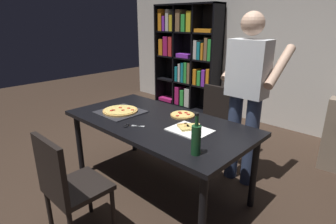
{
  "coord_description": "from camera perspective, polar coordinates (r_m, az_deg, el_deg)",
  "views": [
    {
      "loc": [
        1.75,
        -1.71,
        1.67
      ],
      "look_at": [
        0.0,
        0.15,
        0.8
      ],
      "focal_mm": 28.99,
      "sensor_mm": 36.0,
      "label": 1
    }
  ],
  "objects": [
    {
      "name": "ground_plane",
      "position": [
        2.97,
        -2.06,
        -15.5
      ],
      "size": [
        12.0,
        12.0,
        0.0
      ],
      "primitive_type": "plane",
      "color": "#38281E"
    },
    {
      "name": "back_wall",
      "position": [
        4.66,
        21.78,
        14.22
      ],
      "size": [
        6.4,
        0.1,
        2.8
      ],
      "primitive_type": "cube",
      "color": "silver",
      "rests_on": "ground_plane"
    },
    {
      "name": "dining_table",
      "position": [
        2.64,
        -2.23,
        -3.19
      ],
      "size": [
        1.85,
        0.94,
        0.75
      ],
      "color": "black",
      "rests_on": "ground_plane"
    },
    {
      "name": "chair_near_camera",
      "position": [
        2.23,
        -20.5,
        -13.83
      ],
      "size": [
        0.42,
        0.42,
        0.9
      ],
      "color": "black",
      "rests_on": "ground_plane"
    },
    {
      "name": "chair_far_side",
      "position": [
        3.4,
        9.38,
        -1.38
      ],
      "size": [
        0.42,
        0.42,
        0.9
      ],
      "color": "black",
      "rests_on": "ground_plane"
    },
    {
      "name": "bookshelf",
      "position": [
        5.32,
        4.02,
        11.49
      ],
      "size": [
        1.4,
        0.35,
        1.95
      ],
      "color": "black",
      "rests_on": "ground_plane"
    },
    {
      "name": "person_serving_pizza",
      "position": [
        2.82,
        16.29,
        4.26
      ],
      "size": [
        0.55,
        0.54,
        1.75
      ],
      "color": "#38476B",
      "rests_on": "ground_plane"
    },
    {
      "name": "pepperoni_pizza_on_tray",
      "position": [
        2.88,
        -9.99,
        0.2
      ],
      "size": [
        0.42,
        0.42,
        0.04
      ],
      "color": "#2D2D33",
      "rests_on": "dining_table"
    },
    {
      "name": "pizza_slices_on_towel",
      "position": [
        2.4,
        4.43,
        -3.56
      ],
      "size": [
        0.36,
        0.29,
        0.03
      ],
      "color": "white",
      "rests_on": "dining_table"
    },
    {
      "name": "wine_bottle",
      "position": [
        1.94,
        5.93,
        -5.69
      ],
      "size": [
        0.07,
        0.07,
        0.32
      ],
      "color": "#194723",
      "rests_on": "dining_table"
    },
    {
      "name": "kitchen_scissors",
      "position": [
        2.5,
        -7.86,
        -2.85
      ],
      "size": [
        0.19,
        0.15,
        0.01
      ],
      "color": "silver",
      "rests_on": "dining_table"
    },
    {
      "name": "second_pizza_plain",
      "position": [
        2.74,
        3.06,
        -0.62
      ],
      "size": [
        0.24,
        0.24,
        0.03
      ],
      "color": "tan",
      "rests_on": "dining_table"
    }
  ]
}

